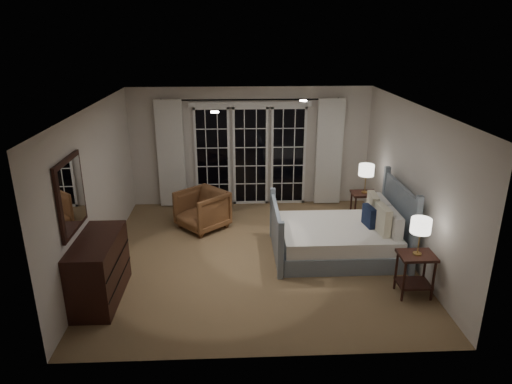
{
  "coord_description": "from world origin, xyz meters",
  "views": [
    {
      "loc": [
        -0.32,
        -6.83,
        3.6
      ],
      "look_at": [
        0.01,
        0.26,
        1.05
      ],
      "focal_mm": 32.0,
      "sensor_mm": 36.0,
      "label": 1
    }
  ],
  "objects_px": {
    "nightstand_right": "(364,203)",
    "armchair": "(202,210)",
    "dresser": "(99,269)",
    "lamp_right": "(366,170)",
    "lamp_left": "(421,226)",
    "bed": "(341,237)",
    "nightstand_left": "(415,268)"
  },
  "relations": [
    {
      "from": "nightstand_right",
      "to": "lamp_right",
      "type": "bearing_deg",
      "value": -135.0
    },
    {
      "from": "nightstand_right",
      "to": "armchair",
      "type": "distance_m",
      "value": 3.11
    },
    {
      "from": "lamp_right",
      "to": "nightstand_left",
      "type": "bearing_deg",
      "value": -89.24
    },
    {
      "from": "armchair",
      "to": "dresser",
      "type": "bearing_deg",
      "value": -70.92
    },
    {
      "from": "bed",
      "to": "lamp_left",
      "type": "height_order",
      "value": "bed"
    },
    {
      "from": "armchair",
      "to": "dresser",
      "type": "distance_m",
      "value": 2.67
    },
    {
      "from": "nightstand_right",
      "to": "armchair",
      "type": "relative_size",
      "value": 0.77
    },
    {
      "from": "nightstand_right",
      "to": "dresser",
      "type": "distance_m",
      "value": 5.02
    },
    {
      "from": "lamp_right",
      "to": "armchair",
      "type": "relative_size",
      "value": 0.68
    },
    {
      "from": "bed",
      "to": "lamp_right",
      "type": "xyz_separation_m",
      "value": [
        0.73,
        1.28,
        0.76
      ]
    },
    {
      "from": "nightstand_right",
      "to": "armchair",
      "type": "xyz_separation_m",
      "value": [
        -3.11,
        -0.1,
        -0.04
      ]
    },
    {
      "from": "nightstand_left",
      "to": "lamp_right",
      "type": "distance_m",
      "value": 2.65
    },
    {
      "from": "lamp_left",
      "to": "lamp_right",
      "type": "xyz_separation_m",
      "value": [
        -0.03,
        2.57,
        0.01
      ]
    },
    {
      "from": "lamp_right",
      "to": "dresser",
      "type": "height_order",
      "value": "lamp_right"
    },
    {
      "from": "bed",
      "to": "nightstand_left",
      "type": "xyz_separation_m",
      "value": [
        0.76,
        -1.29,
        0.11
      ]
    },
    {
      "from": "nightstand_right",
      "to": "bed",
      "type": "bearing_deg",
      "value": -119.59
    },
    {
      "from": "lamp_left",
      "to": "nightstand_left",
      "type": "bearing_deg",
      "value": 90.0
    },
    {
      "from": "dresser",
      "to": "nightstand_left",
      "type": "bearing_deg",
      "value": -1.58
    },
    {
      "from": "nightstand_right",
      "to": "dresser",
      "type": "xyz_separation_m",
      "value": [
        -4.38,
        -2.45,
        0.04
      ]
    },
    {
      "from": "bed",
      "to": "nightstand_left",
      "type": "relative_size",
      "value": 3.25
    },
    {
      "from": "bed",
      "to": "nightstand_left",
      "type": "distance_m",
      "value": 1.5
    },
    {
      "from": "nightstand_right",
      "to": "lamp_left",
      "type": "relative_size",
      "value": 1.17
    },
    {
      "from": "lamp_left",
      "to": "armchair",
      "type": "height_order",
      "value": "lamp_left"
    },
    {
      "from": "bed",
      "to": "dresser",
      "type": "xyz_separation_m",
      "value": [
        -3.65,
        -1.16,
        0.14
      ]
    },
    {
      "from": "bed",
      "to": "dresser",
      "type": "height_order",
      "value": "bed"
    },
    {
      "from": "armchair",
      "to": "lamp_left",
      "type": "bearing_deg",
      "value": 9.39
    },
    {
      "from": "nightstand_left",
      "to": "lamp_right",
      "type": "bearing_deg",
      "value": 90.76
    },
    {
      "from": "bed",
      "to": "nightstand_right",
      "type": "distance_m",
      "value": 1.48
    },
    {
      "from": "nightstand_left",
      "to": "nightstand_right",
      "type": "relative_size",
      "value": 1.02
    },
    {
      "from": "lamp_right",
      "to": "nightstand_right",
      "type": "bearing_deg",
      "value": 45.0
    },
    {
      "from": "armchair",
      "to": "dresser",
      "type": "xyz_separation_m",
      "value": [
        -1.27,
        -2.34,
        0.08
      ]
    },
    {
      "from": "nightstand_right",
      "to": "dresser",
      "type": "relative_size",
      "value": 0.49
    }
  ]
}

